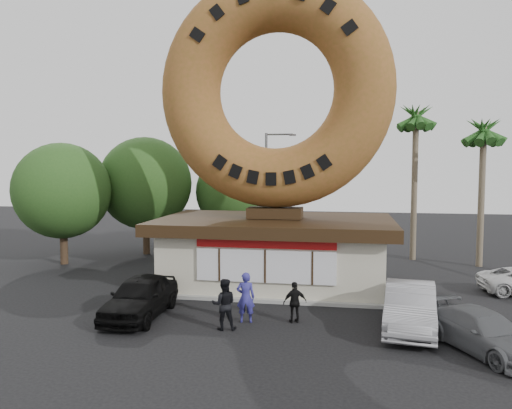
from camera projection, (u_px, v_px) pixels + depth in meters
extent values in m
plane|color=black|center=(253.00, 324.00, 18.43)|extent=(90.00, 90.00, 0.00)
cube|color=beige|center=(275.00, 255.00, 24.19)|extent=(10.00, 6.00, 3.00)
cube|color=#999993|center=(275.00, 284.00, 24.31)|extent=(10.60, 6.60, 0.15)
cube|color=#3F3F3F|center=(275.00, 223.00, 24.07)|extent=(10.00, 6.00, 0.10)
cube|color=black|center=(275.00, 224.00, 24.07)|extent=(11.20, 7.20, 0.55)
cube|color=silver|center=(265.00, 266.00, 21.20)|extent=(6.00, 0.12, 1.40)
cube|color=#B10F0F|center=(265.00, 243.00, 21.10)|extent=(6.00, 0.10, 0.45)
cube|color=black|center=(275.00, 213.00, 24.03)|extent=(2.60, 1.40, 0.50)
torus|color=brown|center=(276.00, 91.00, 23.56)|extent=(11.12, 2.83, 11.12)
cylinder|color=#473321|center=(146.00, 229.00, 32.70)|extent=(0.44, 0.44, 3.30)
sphere|color=#254C1B|center=(145.00, 183.00, 32.46)|extent=(6.00, 6.00, 6.00)
cylinder|color=#473321|center=(235.00, 230.00, 33.73)|extent=(0.44, 0.44, 2.86)
sphere|color=#254C1B|center=(235.00, 192.00, 33.52)|extent=(5.20, 5.20, 5.20)
cylinder|color=#473321|center=(64.00, 238.00, 29.39)|extent=(0.44, 0.44, 3.08)
sphere|color=#254C1B|center=(62.00, 191.00, 29.17)|extent=(5.60, 5.60, 5.60)
cylinder|color=#726651|center=(414.00, 187.00, 30.50)|extent=(0.36, 0.36, 9.00)
cylinder|color=#726651|center=(481.00, 197.00, 28.47)|extent=(0.36, 0.36, 8.00)
cylinder|color=#59595E|center=(266.00, 192.00, 34.16)|extent=(0.18, 0.18, 8.00)
cylinder|color=#59595E|center=(279.00, 134.00, 33.69)|extent=(1.80, 0.12, 0.12)
cube|color=#59595E|center=(293.00, 135.00, 33.54)|extent=(0.45, 0.20, 0.12)
imported|color=navy|center=(246.00, 297.00, 18.53)|extent=(0.75, 0.55, 1.89)
imported|color=black|center=(224.00, 304.00, 17.71)|extent=(1.02, 0.87, 1.83)
imported|color=black|center=(295.00, 302.00, 18.50)|extent=(0.97, 0.68, 1.54)
imported|color=black|center=(140.00, 297.00, 19.19)|extent=(1.96, 4.69, 1.59)
imported|color=#939397|center=(410.00, 307.00, 17.76)|extent=(2.30, 5.05, 1.61)
imported|color=#5D5F63|center=(484.00, 332.00, 15.62)|extent=(3.64, 4.70, 1.27)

